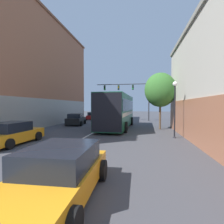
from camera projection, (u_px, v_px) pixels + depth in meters
The scene contains 10 objects.
lane_center_line at pixel (96, 131), 16.60m from camera, with size 0.14×45.02×0.01m.
building_left_brick at pixel (20, 68), 20.24m from camera, with size 6.69×27.17×13.49m.
bus at pixel (117, 110), 18.78m from camera, with size 3.14×10.19×3.53m.
hatchback_foreground at pixel (58, 174), 4.50m from camera, with size 2.13×4.30×1.31m.
parked_car_left_near at pixel (12, 134), 10.93m from camera, with size 2.10×4.24×1.39m.
parked_car_left_mid at pixel (76, 119), 22.15m from camera, with size 2.39×4.16×1.43m.
parked_car_left_far at pixel (93, 116), 31.44m from camera, with size 2.20×4.68×1.31m.
traffic_signal_gantry at pixel (131, 92), 28.35m from camera, with size 8.59×0.36×6.25m.
street_lamp at pixel (175, 103), 12.92m from camera, with size 0.35×0.35×4.20m.
street_tree_near at pixel (160, 90), 17.80m from camera, with size 3.17×2.85×5.78m.
Camera 1 is at (4.21, 0.45, 2.38)m, focal length 28.00 mm.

